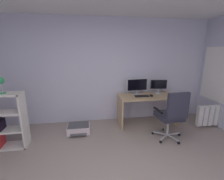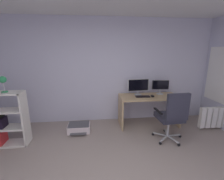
{
  "view_description": "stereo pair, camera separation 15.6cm",
  "coord_description": "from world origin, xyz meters",
  "views": [
    {
      "loc": [
        -0.34,
        -1.43,
        1.83
      ],
      "look_at": [
        0.16,
        1.82,
        1.0
      ],
      "focal_mm": 25.07,
      "sensor_mm": 36.0,
      "label": 1
    },
    {
      "loc": [
        -0.19,
        -1.45,
        1.83
      ],
      "look_at": [
        0.16,
        1.82,
        1.0
      ],
      "focal_mm": 25.07,
      "sensor_mm": 36.0,
      "label": 2
    }
  ],
  "objects": [
    {
      "name": "radiator",
      "position": [
        2.69,
        1.69,
        0.31
      ],
      "size": [
        0.95,
        0.1,
        0.49
      ],
      "color": "white",
      "rests_on": "ground"
    },
    {
      "name": "wall_back",
      "position": [
        0.0,
        2.56,
        1.31
      ],
      "size": [
        5.57,
        0.1,
        2.62
      ],
      "primitive_type": "cube",
      "color": "silver",
      "rests_on": "ground"
    },
    {
      "name": "keyboard",
      "position": [
        0.93,
        2.06,
        0.76
      ],
      "size": [
        0.35,
        0.14,
        0.02
      ],
      "primitive_type": "cube",
      "rotation": [
        0.0,
        0.0,
        -0.04
      ],
      "color": "black",
      "rests_on": "desk"
    },
    {
      "name": "desk_lamp",
      "position": [
        -1.87,
        1.55,
        1.3
      ],
      "size": [
        0.13,
        0.13,
        0.3
      ],
      "color": "#2A9254",
      "rests_on": "bookshelf"
    },
    {
      "name": "desk",
      "position": [
        1.12,
        2.12,
        0.55
      ],
      "size": [
        1.45,
        0.64,
        0.75
      ],
      "color": "tan",
      "rests_on": "ground"
    },
    {
      "name": "monitor_main",
      "position": [
        0.87,
        2.26,
        0.99
      ],
      "size": [
        0.55,
        0.18,
        0.4
      ],
      "color": "#B2B5B7",
      "rests_on": "desk"
    },
    {
      "name": "office_chair",
      "position": [
        1.31,
        1.3,
        0.6
      ],
      "size": [
        0.61,
        0.63,
        1.08
      ],
      "color": "#B7BABC",
      "rests_on": "ground"
    },
    {
      "name": "printer",
      "position": [
        -0.6,
        1.92,
        0.09
      ],
      "size": [
        0.51,
        0.44,
        0.19
      ],
      "color": "silver",
      "rests_on": "ground"
    },
    {
      "name": "monitor_secondary",
      "position": [
        1.44,
        2.26,
        0.97
      ],
      "size": [
        0.41,
        0.18,
        0.36
      ],
      "color": "#B2B5B7",
      "rests_on": "desk"
    },
    {
      "name": "computer_mouse",
      "position": [
        1.17,
        2.05,
        0.77
      ],
      "size": [
        0.07,
        0.11,
        0.03
      ],
      "primitive_type": "cube",
      "rotation": [
        0.0,
        0.0,
        -0.11
      ],
      "color": "black",
      "rests_on": "desk"
    }
  ]
}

